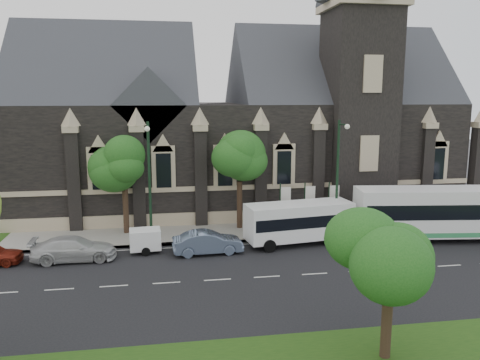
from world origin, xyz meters
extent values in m
plane|color=black|center=(0.00, 0.00, 0.00)|extent=(160.00, 160.00, 0.00)
cube|color=gray|center=(0.00, 9.50, 0.07)|extent=(80.00, 5.00, 0.15)
cube|color=black|center=(4.00, 19.50, 5.00)|extent=(40.00, 15.00, 10.00)
cube|color=#303238|center=(-8.00, 19.50, 10.00)|extent=(16.00, 15.00, 15.00)
cube|color=#303238|center=(14.00, 19.50, 10.00)|extent=(20.00, 15.00, 15.00)
cube|color=#303238|center=(-4.00, 15.00, 10.00)|extent=(6.00, 6.00, 6.00)
cube|color=black|center=(14.00, 13.50, 9.00)|extent=(5.50, 5.50, 18.00)
cube|color=#C3B18C|center=(14.00, 13.50, 18.20)|extent=(6.20, 6.20, 0.60)
cube|color=#C3B18C|center=(4.00, 11.96, 3.20)|extent=(40.00, 0.22, 0.40)
cube|color=#C3B18C|center=(4.00, 11.96, 0.60)|extent=(40.00, 0.25, 1.20)
cube|color=black|center=(2.00, 11.82, 4.80)|extent=(1.20, 0.12, 2.80)
cylinder|color=black|center=(6.00, -9.50, 1.54)|extent=(0.44, 0.44, 3.08)
sphere|color=#1C551A|center=(6.00, -9.50, 4.48)|extent=(3.20, 3.20, 3.20)
sphere|color=#1C551A|center=(6.60, -8.90, 5.08)|extent=(2.40, 2.40, 2.40)
cylinder|color=black|center=(3.00, 10.50, 1.98)|extent=(0.44, 0.44, 3.96)
sphere|color=#1C551A|center=(3.00, 10.50, 5.64)|extent=(3.84, 3.84, 3.84)
sphere|color=#1C551A|center=(3.72, 11.22, 6.36)|extent=(2.88, 2.88, 2.88)
cylinder|color=black|center=(-6.00, 10.50, 1.98)|extent=(0.44, 0.44, 3.96)
sphere|color=#1C551A|center=(-6.00, 10.50, 5.57)|extent=(3.68, 3.68, 3.68)
sphere|color=#1C551A|center=(-5.31, 11.19, 6.26)|extent=(2.76, 2.76, 2.76)
cylinder|color=black|center=(10.00, 7.30, 4.50)|extent=(0.20, 0.20, 9.00)
cylinder|color=black|center=(10.00, 6.50, 8.70)|extent=(0.10, 1.60, 0.10)
sphere|color=silver|center=(10.00, 5.70, 8.60)|extent=(0.36, 0.36, 0.36)
cylinder|color=black|center=(-4.00, 7.30, 4.50)|extent=(0.20, 0.20, 9.00)
cylinder|color=black|center=(-4.00, 6.50, 8.70)|extent=(0.10, 1.60, 0.10)
sphere|color=silver|center=(-4.00, 5.70, 8.60)|extent=(0.36, 0.36, 0.36)
cylinder|color=black|center=(6.00, 9.00, 2.00)|extent=(0.10, 0.10, 4.00)
cube|color=white|center=(6.45, 9.00, 2.60)|extent=(0.80, 0.04, 2.20)
cylinder|color=black|center=(8.00, 9.00, 2.00)|extent=(0.10, 0.10, 4.00)
cube|color=white|center=(8.45, 9.00, 2.60)|extent=(0.80, 0.04, 2.20)
cylinder|color=black|center=(10.00, 9.00, 2.00)|extent=(0.10, 0.10, 4.00)
cube|color=white|center=(10.45, 9.00, 2.60)|extent=(0.80, 0.04, 2.20)
cube|color=white|center=(17.94, 5.24, 2.20)|extent=(13.81, 4.48, 3.51)
cube|color=black|center=(17.94, 5.24, 2.45)|extent=(13.28, 4.45, 1.11)
cube|color=#328B52|center=(17.94, 5.24, 0.75)|extent=(13.27, 4.44, 0.35)
cylinder|color=black|center=(13.05, 4.42, 0.45)|extent=(0.93, 0.39, 0.90)
cylinder|color=black|center=(13.40, 7.23, 0.45)|extent=(0.93, 0.39, 0.90)
cube|color=white|center=(6.72, 6.06, 1.74)|extent=(8.14, 3.54, 2.59)
cube|color=black|center=(6.72, 6.06, 1.88)|extent=(7.83, 3.54, 0.85)
cylinder|color=black|center=(4.16, 4.46, 0.45)|extent=(0.93, 0.40, 0.90)
cylinder|color=black|center=(3.82, 6.91, 0.45)|extent=(0.93, 0.40, 0.90)
cylinder|color=black|center=(9.23, 5.16, 0.45)|extent=(0.93, 0.40, 0.90)
cylinder|color=black|center=(8.89, 7.62, 0.45)|extent=(0.93, 0.40, 0.90)
cylinder|color=black|center=(10.01, 5.27, 0.45)|extent=(0.93, 0.40, 0.90)
cylinder|color=black|center=(9.67, 7.72, 0.45)|extent=(0.93, 0.40, 0.90)
cube|color=white|center=(-4.40, 5.83, 0.95)|extent=(2.21, 1.73, 1.37)
cylinder|color=black|center=(-4.34, 5.05, 0.29)|extent=(0.60, 0.25, 0.59)
cylinder|color=black|center=(-4.45, 6.62, 0.29)|extent=(0.60, 0.25, 0.59)
cylinder|color=black|center=(-3.03, 5.93, 0.58)|extent=(1.26, 0.17, 0.08)
imported|color=slate|center=(-0.12, 4.88, 0.79)|extent=(4.90, 1.94, 1.58)
imported|color=silver|center=(-8.99, 4.90, 0.79)|extent=(5.52, 2.37, 1.58)
camera|label=1|loc=(-2.94, -26.79, 10.86)|focal=35.81mm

